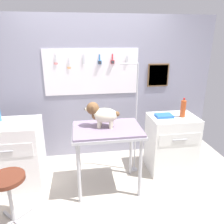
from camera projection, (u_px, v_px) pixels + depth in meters
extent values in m
cube|color=#B5AC9C|center=(102.00, 203.00, 2.75)|extent=(4.40, 4.00, 0.04)
cube|color=#8E8DA0|center=(92.00, 90.00, 3.57)|extent=(4.00, 0.06, 2.30)
cube|color=white|center=(92.00, 72.00, 3.44)|extent=(1.48, 0.02, 0.71)
cylinder|color=gray|center=(55.00, 54.00, 3.26)|extent=(0.01, 0.02, 0.01)
cube|color=silver|center=(55.00, 59.00, 3.27)|extent=(0.01, 0.00, 0.11)
cube|color=silver|center=(56.00, 59.00, 3.27)|extent=(0.01, 0.00, 0.11)
torus|color=red|center=(55.00, 64.00, 3.29)|extent=(0.03, 0.01, 0.03)
torus|color=red|center=(57.00, 64.00, 3.30)|extent=(0.03, 0.01, 0.03)
cylinder|color=gray|center=(68.00, 58.00, 3.31)|extent=(0.01, 0.02, 0.01)
cube|color=silver|center=(68.00, 63.00, 3.32)|extent=(0.01, 0.00, 0.11)
cube|color=silver|center=(69.00, 63.00, 3.32)|extent=(0.01, 0.00, 0.11)
torus|color=orange|center=(68.00, 68.00, 3.34)|extent=(0.03, 0.01, 0.03)
torus|color=orange|center=(70.00, 68.00, 3.35)|extent=(0.03, 0.01, 0.03)
cylinder|color=gray|center=(83.00, 54.00, 3.32)|extent=(0.01, 0.02, 0.01)
cube|color=silver|center=(84.00, 60.00, 3.34)|extent=(0.03, 0.01, 0.13)
cylinder|color=gray|center=(99.00, 54.00, 3.36)|extent=(0.01, 0.02, 0.01)
cylinder|color=#2772BC|center=(100.00, 58.00, 3.37)|extent=(0.02, 0.02, 0.09)
cube|color=#2772BC|center=(100.00, 62.00, 3.39)|extent=(0.06, 0.02, 0.06)
cube|color=#333338|center=(100.00, 63.00, 3.37)|extent=(0.05, 0.01, 0.05)
cylinder|color=gray|center=(112.00, 53.00, 3.38)|extent=(0.01, 0.02, 0.01)
cylinder|color=red|center=(113.00, 57.00, 3.39)|extent=(0.02, 0.02, 0.09)
cube|color=red|center=(113.00, 62.00, 3.42)|extent=(0.06, 0.02, 0.06)
cube|color=#333338|center=(113.00, 62.00, 3.40)|extent=(0.05, 0.01, 0.05)
cylinder|color=gray|center=(127.00, 56.00, 3.43)|extent=(0.01, 0.02, 0.01)
cube|color=silver|center=(127.00, 61.00, 3.44)|extent=(0.03, 0.01, 0.13)
cube|color=brown|center=(158.00, 75.00, 3.62)|extent=(0.36, 0.02, 0.37)
cube|color=#A28451|center=(158.00, 75.00, 3.61)|extent=(0.32, 0.01, 0.34)
cylinder|color=#B7B7BC|center=(79.00, 174.00, 2.62)|extent=(0.04, 0.04, 0.82)
cylinder|color=#B7B7BC|center=(140.00, 168.00, 2.73)|extent=(0.04, 0.04, 0.82)
cylinder|color=#B7B7BC|center=(79.00, 153.00, 3.09)|extent=(0.04, 0.04, 0.82)
cylinder|color=#B7B7BC|center=(131.00, 149.00, 3.20)|extent=(0.04, 0.04, 0.82)
cube|color=#B7B7BC|center=(107.00, 131.00, 2.77)|extent=(0.88, 0.62, 0.03)
cube|color=slate|center=(107.00, 129.00, 2.76)|extent=(0.85, 0.60, 0.03)
cylinder|color=#B7B7BC|center=(134.00, 169.00, 3.42)|extent=(0.11, 0.11, 0.01)
cylinder|color=#B7B7BC|center=(136.00, 121.00, 3.15)|extent=(0.02, 0.02, 1.64)
cylinder|color=#B7B7BC|center=(129.00, 64.00, 2.87)|extent=(0.24, 0.02, 0.02)
cylinder|color=beige|center=(99.00, 124.00, 2.73)|extent=(0.05, 0.05, 0.11)
cylinder|color=beige|center=(100.00, 121.00, 2.82)|extent=(0.05, 0.05, 0.11)
cylinder|color=beige|center=(111.00, 125.00, 2.72)|extent=(0.05, 0.05, 0.11)
cylinder|color=beige|center=(112.00, 122.00, 2.81)|extent=(0.05, 0.05, 0.11)
ellipsoid|color=beige|center=(105.00, 115.00, 2.74)|extent=(0.36, 0.28, 0.18)
ellipsoid|color=brown|center=(96.00, 116.00, 2.75)|extent=(0.15, 0.17, 0.10)
sphere|color=brown|center=(93.00, 108.00, 2.72)|extent=(0.16, 0.16, 0.16)
ellipsoid|color=beige|center=(87.00, 109.00, 2.74)|extent=(0.09, 0.08, 0.05)
sphere|color=black|center=(85.00, 109.00, 2.74)|extent=(0.02, 0.02, 0.02)
ellipsoid|color=brown|center=(93.00, 109.00, 2.65)|extent=(0.06, 0.05, 0.09)
ellipsoid|color=brown|center=(95.00, 106.00, 2.78)|extent=(0.06, 0.05, 0.09)
sphere|color=brown|center=(117.00, 114.00, 2.71)|extent=(0.07, 0.07, 0.07)
cube|color=white|center=(12.00, 154.00, 2.97)|extent=(0.80, 0.56, 0.91)
cube|color=silver|center=(3.00, 152.00, 2.64)|extent=(0.70, 0.01, 0.18)
cylinder|color=#99999E|center=(2.00, 152.00, 2.63)|extent=(0.24, 0.02, 0.02)
cube|color=white|center=(171.00, 143.00, 3.33)|extent=(0.68, 0.52, 0.86)
cube|color=silver|center=(180.00, 140.00, 3.02)|extent=(0.60, 0.01, 0.17)
cylinder|color=#99999E|center=(180.00, 140.00, 3.01)|extent=(0.20, 0.02, 0.02)
cylinder|color=#9E9EA3|center=(11.00, 202.00, 2.37)|extent=(0.04, 0.04, 0.55)
cube|color=#9E9EA3|center=(23.00, 214.00, 2.54)|extent=(0.18, 0.18, 0.02)
cube|color=#9E9EA3|center=(9.00, 216.00, 2.52)|extent=(0.18, 0.18, 0.02)
cylinder|color=#572719|center=(7.00, 178.00, 2.27)|extent=(0.37, 0.37, 0.04)
cylinder|color=#B9471E|center=(183.00, 109.00, 3.14)|extent=(0.08, 0.08, 0.24)
cone|color=#B9471E|center=(184.00, 100.00, 3.10)|extent=(0.08, 0.08, 0.02)
cylinder|color=red|center=(184.00, 99.00, 3.09)|extent=(0.03, 0.03, 0.02)
cube|color=blue|center=(164.00, 116.00, 3.17)|extent=(0.24, 0.18, 0.04)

